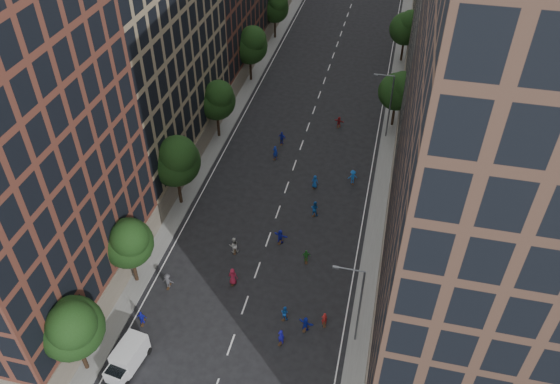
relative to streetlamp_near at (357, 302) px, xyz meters
The scene contains 33 objects.
ground 30.30m from the streetlamp_near, 110.32° to the left, with size 240.00×240.00×0.00m, color black.
sidewalk_left 42.27m from the streetlamp_near, 122.21° to the left, with size 4.00×105.00×0.15m, color slate.
sidewalk_right 35.90m from the streetlamp_near, 87.37° to the left, with size 4.00×105.00×0.15m, color slate.
bldg_left_b 39.13m from the streetlamp_near, 141.93° to the left, with size 14.00×26.00×34.00m, color #8C7A5C.
bldg_right_a 15.75m from the streetlamp_near, 19.17° to the left, with size 14.00×30.00×36.00m, color #493227.
bldg_right_b 35.03m from the streetlamp_near, 74.90° to the left, with size 14.00×28.00×33.00m, color #635C51.
tree_left_0 22.89m from the streetlamp_near, 159.12° to the right, with size 5.20×5.20×8.83m.
tree_left_1 21.47m from the streetlamp_near, behind, with size 4.80×4.80×8.21m.
tree_left_2 25.48m from the streetlamp_near, 147.07° to the left, with size 5.60×5.60×9.45m.
tree_left_3 35.12m from the streetlamp_near, 127.52° to the left, with size 5.00×5.00×8.58m.
tree_left_4 48.78m from the streetlamp_near, 115.99° to the left, with size 5.40×5.40×9.08m.
tree_left_5 63.57m from the streetlamp_near, 109.66° to the left, with size 4.80×4.80×8.33m.
tree_right_a 35.87m from the streetlamp_near, 88.38° to the left, with size 5.00×5.00×8.39m.
tree_right_b 55.86m from the streetlamp_near, 88.95° to the left, with size 5.20×5.20×8.83m.
streetlamp_near is the anchor object (origin of this frame).
streetlamp_far 33.00m from the streetlamp_near, 90.00° to the left, with size 2.64×0.22×9.06m.
cargo_van 19.85m from the streetlamp_near, 158.96° to the right, with size 2.57×4.47×2.26m.
skater_1 7.68m from the streetlamp_near, 163.74° to the right, with size 0.62×0.41×1.70m, color #1815B2.
skater_2 7.79m from the streetlamp_near, behind, with size 0.75×0.59×1.55m, color blue.
skater_4 19.55m from the streetlamp_near, behind, with size 0.90×0.38×1.54m, color #1519AE.
skater_5 6.14m from the streetlamp_near, behind, with size 1.42×0.45×1.53m, color #1626B9.
skater_6 13.47m from the streetlamp_near, 162.63° to the left, with size 0.93×0.61×1.90m, color maroon.
skater_7 5.30m from the streetlamp_near, 159.24° to the left, with size 0.54×0.36×1.49m, color #A91E1C.
skater_8 16.07m from the streetlamp_near, 149.43° to the left, with size 0.93×0.73×1.92m, color silver.
skater_9 18.81m from the streetlamp_near, behind, with size 1.08×0.62×1.68m, color #3D3C41.
skater_10 11.06m from the streetlamp_near, 125.02° to the left, with size 0.88×0.37×1.50m, color #227425.
skater_11 14.40m from the streetlamp_near, 130.96° to the left, with size 1.54×0.49×1.67m, color #13189A.
skater_12 21.93m from the streetlamp_near, 109.35° to the left, with size 0.81×0.53×1.65m, color #124397.
skater_13 28.29m from the streetlamp_near, 117.75° to the left, with size 0.69×0.45×1.88m, color #13299E.
skater_14 17.21m from the streetlamp_near, 112.08° to the left, with size 0.90×0.70×1.86m, color #124798.
skater_15 22.69m from the streetlamp_near, 97.42° to the left, with size 1.16×0.67×1.80m, color #1552AC.
skater_16 31.26m from the streetlamp_near, 114.69° to the left, with size 1.07×0.44×1.82m, color #121A92.
skater_17 34.79m from the streetlamp_near, 100.46° to the left, with size 1.40×0.45×1.51m, color maroon.
Camera 1 is at (10.67, -17.54, 41.24)m, focal length 35.00 mm.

